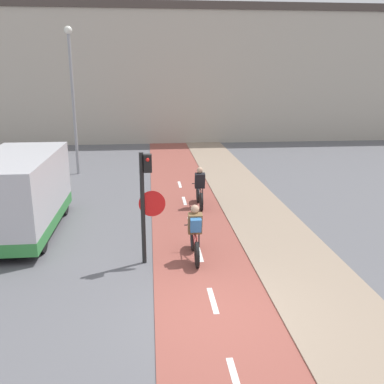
{
  "coord_description": "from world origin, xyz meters",
  "views": [
    {
      "loc": [
        -1.27,
        -7.69,
        4.76
      ],
      "look_at": [
        0.0,
        5.02,
        1.2
      ],
      "focal_mm": 40.0,
      "sensor_mm": 36.0,
      "label": 1
    }
  ],
  "objects_px": {
    "street_lamp_far": "(72,87)",
    "cyclist_far": "(200,189)",
    "traffic_light_pole": "(146,196)",
    "cyclist_near": "(195,234)",
    "van": "(19,195)"
  },
  "relations": [
    {
      "from": "traffic_light_pole",
      "to": "street_lamp_far",
      "type": "height_order",
      "value": "street_lamp_far"
    },
    {
      "from": "cyclist_near",
      "to": "van",
      "type": "height_order",
      "value": "van"
    },
    {
      "from": "street_lamp_far",
      "to": "cyclist_near",
      "type": "bearing_deg",
      "value": -66.2
    },
    {
      "from": "cyclist_far",
      "to": "van",
      "type": "bearing_deg",
      "value": -160.39
    },
    {
      "from": "street_lamp_far",
      "to": "cyclist_far",
      "type": "distance_m",
      "value": 8.68
    },
    {
      "from": "cyclist_near",
      "to": "cyclist_far",
      "type": "bearing_deg",
      "value": 81.78
    },
    {
      "from": "cyclist_near",
      "to": "traffic_light_pole",
      "type": "bearing_deg",
      "value": -176.27
    },
    {
      "from": "traffic_light_pole",
      "to": "street_lamp_far",
      "type": "relative_size",
      "value": 0.43
    },
    {
      "from": "street_lamp_far",
      "to": "cyclist_far",
      "type": "bearing_deg",
      "value": -48.31
    },
    {
      "from": "cyclist_far",
      "to": "van",
      "type": "distance_m",
      "value": 6.14
    },
    {
      "from": "cyclist_far",
      "to": "traffic_light_pole",
      "type": "bearing_deg",
      "value": -112.26
    },
    {
      "from": "van",
      "to": "traffic_light_pole",
      "type": "bearing_deg",
      "value": -33.87
    },
    {
      "from": "street_lamp_far",
      "to": "van",
      "type": "xyz_separation_m",
      "value": [
        -0.47,
        -7.99,
        -2.97
      ]
    },
    {
      "from": "traffic_light_pole",
      "to": "cyclist_far",
      "type": "height_order",
      "value": "traffic_light_pole"
    },
    {
      "from": "cyclist_near",
      "to": "cyclist_far",
      "type": "distance_m",
      "value": 4.61
    }
  ]
}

